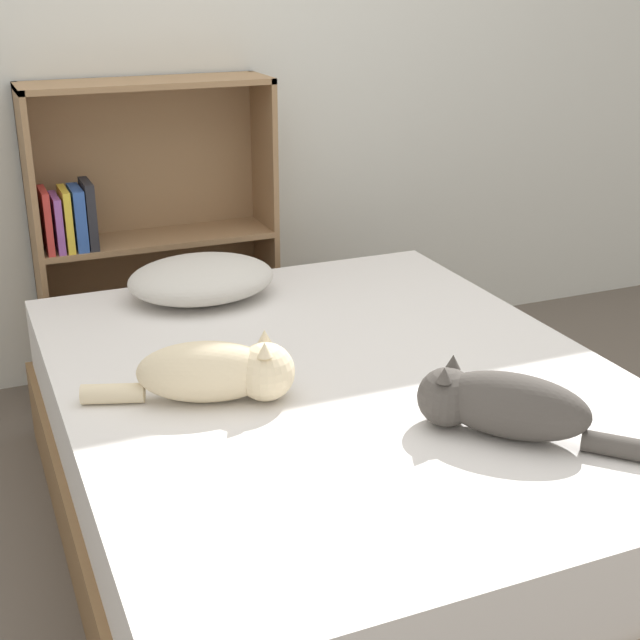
{
  "coord_description": "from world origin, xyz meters",
  "views": [
    {
      "loc": [
        -0.85,
        -1.88,
        1.45
      ],
      "look_at": [
        0.0,
        0.14,
        0.58
      ],
      "focal_mm": 50.0,
      "sensor_mm": 36.0,
      "label": 1
    }
  ],
  "objects": [
    {
      "name": "ground_plane",
      "position": [
        0.0,
        0.0,
        0.0
      ],
      "size": [
        8.0,
        8.0,
        0.0
      ],
      "primitive_type": "plane",
      "color": "brown"
    },
    {
      "name": "bookshelf",
      "position": [
        -0.23,
        1.21,
        0.56
      ],
      "size": [
        0.84,
        0.26,
        1.1
      ],
      "color": "#8E6B47",
      "rests_on": "ground_plane"
    },
    {
      "name": "wall_back",
      "position": [
        0.0,
        1.34,
        1.25
      ],
      "size": [
        8.0,
        0.06,
        2.5
      ],
      "color": "silver",
      "rests_on": "ground_plane"
    },
    {
      "name": "bed",
      "position": [
        0.0,
        0.0,
        0.24
      ],
      "size": [
        1.42,
        1.81,
        0.48
      ],
      "color": "brown",
      "rests_on": "ground_plane"
    },
    {
      "name": "pillow",
      "position": [
        -0.17,
        0.69,
        0.55
      ],
      "size": [
        0.46,
        0.37,
        0.13
      ],
      "color": "beige",
      "rests_on": "bed"
    },
    {
      "name": "cat_dark",
      "position": [
        0.19,
        -0.42,
        0.55
      ],
      "size": [
        0.4,
        0.41,
        0.16
      ],
      "rotation": [
        0.0,
        0.0,
        2.34
      ],
      "color": "#47423D",
      "rests_on": "bed"
    },
    {
      "name": "cat_light",
      "position": [
        -0.32,
        -0.02,
        0.55
      ],
      "size": [
        0.49,
        0.24,
        0.16
      ],
      "rotation": [
        0.0,
        0.0,
        5.95
      ],
      "color": "beige",
      "rests_on": "bed"
    }
  ]
}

